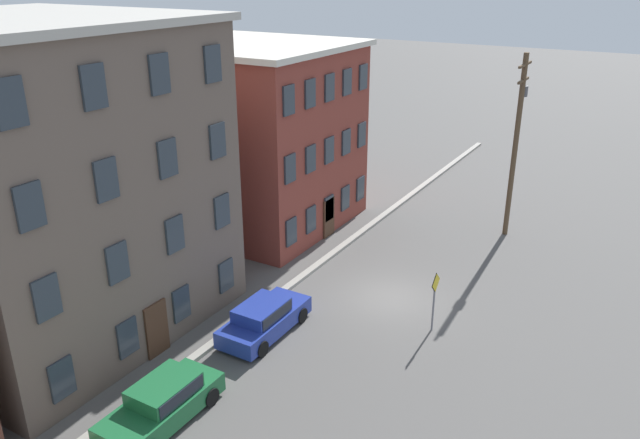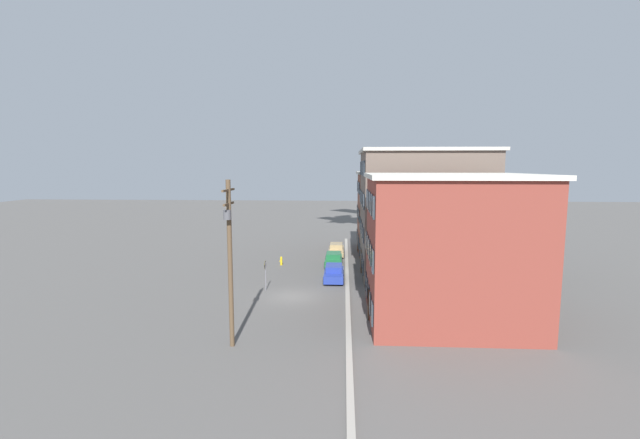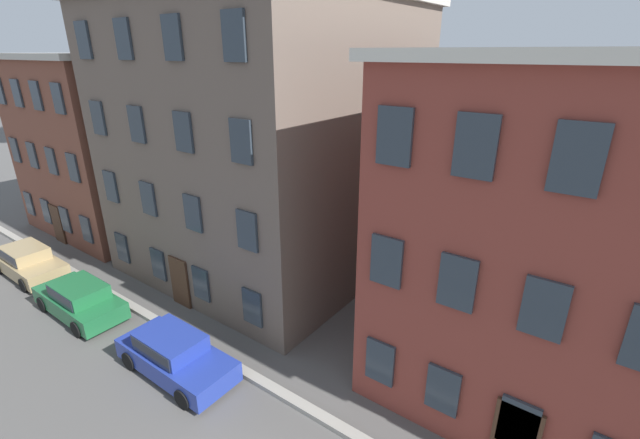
# 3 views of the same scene
# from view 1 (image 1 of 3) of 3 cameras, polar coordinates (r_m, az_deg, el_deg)

# --- Properties ---
(ground_plane) EXTENTS (200.00, 200.00, 0.00)m
(ground_plane) POSITION_cam_1_polar(r_m,az_deg,el_deg) (28.79, 6.47, -7.12)
(ground_plane) COLOR #565451
(kerb_strip) EXTENTS (56.00, 0.36, 0.16)m
(kerb_strip) POSITION_cam_1_polar(r_m,az_deg,el_deg) (30.59, -1.24, -4.95)
(kerb_strip) COLOR #9E998E
(kerb_strip) RESTS_ON ground_plane
(apartment_midblock) EXTENTS (11.89, 12.22, 12.36)m
(apartment_midblock) POSITION_cam_1_polar(r_m,az_deg,el_deg) (27.28, -24.66, 3.44)
(apartment_midblock) COLOR #66564C
(apartment_midblock) RESTS_ON ground_plane
(apartment_far) EXTENTS (10.05, 11.26, 10.23)m
(apartment_far) POSITION_cam_1_polar(r_m,az_deg,el_deg) (36.14, -6.73, 7.75)
(apartment_far) COLOR brown
(apartment_far) RESTS_ON ground_plane
(car_green) EXTENTS (4.40, 1.92, 1.43)m
(car_green) POSITION_cam_1_polar(r_m,az_deg,el_deg) (21.93, -14.19, -15.81)
(car_green) COLOR #1E6638
(car_green) RESTS_ON ground_plane
(car_blue) EXTENTS (4.40, 1.92, 1.43)m
(car_blue) POSITION_cam_1_polar(r_m,az_deg,el_deg) (25.76, -5.16, -8.92)
(car_blue) COLOR #233899
(car_blue) RESTS_ON ground_plane
(caution_sign) EXTENTS (0.87, 0.08, 2.65)m
(caution_sign) POSITION_cam_1_polar(r_m,az_deg,el_deg) (25.80, 10.45, -6.60)
(caution_sign) COLOR slate
(caution_sign) RESTS_ON ground_plane
(utility_pole) EXTENTS (2.40, 0.44, 9.98)m
(utility_pole) POSITION_cam_1_polar(r_m,az_deg,el_deg) (35.03, 17.53, 7.20)
(utility_pole) COLOR brown
(utility_pole) RESTS_ON ground_plane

